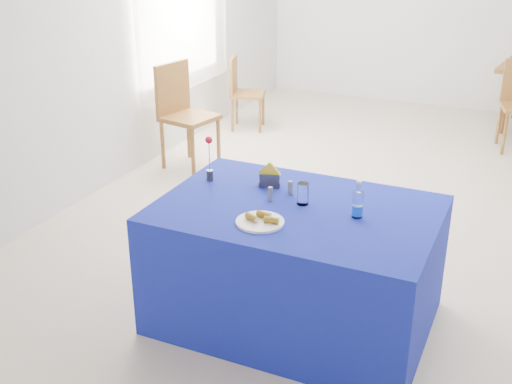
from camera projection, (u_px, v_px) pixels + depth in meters
floor at (387, 208)px, 5.51m from camera, size 7.00×7.00×0.00m
plate at (260, 222)px, 3.50m from camera, size 0.27×0.27×0.01m
drinking_glass at (303, 194)px, 3.72m from camera, size 0.07×0.07×0.13m
salt_shaker at (270, 194)px, 3.77m from camera, size 0.03×0.03×0.08m
pepper_shaker at (290, 188)px, 3.86m from camera, size 0.03×0.03×0.08m
blue_table at (295, 265)px, 3.85m from camera, size 1.60×1.10×0.76m
water_bottle at (358, 205)px, 3.55m from camera, size 0.06×0.06×0.21m
napkin_holder at (269, 179)px, 3.96m from camera, size 0.15×0.09×0.17m
rose_vase at (209, 160)px, 4.02m from camera, size 0.05×0.05×0.30m
chair_win_a at (182, 108)px, 6.25m from camera, size 0.53×0.53×1.02m
chair_win_b at (241, 88)px, 7.41m from camera, size 0.47×0.47×0.84m
banana_pieces at (262, 217)px, 3.50m from camera, size 0.20×0.11×0.04m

